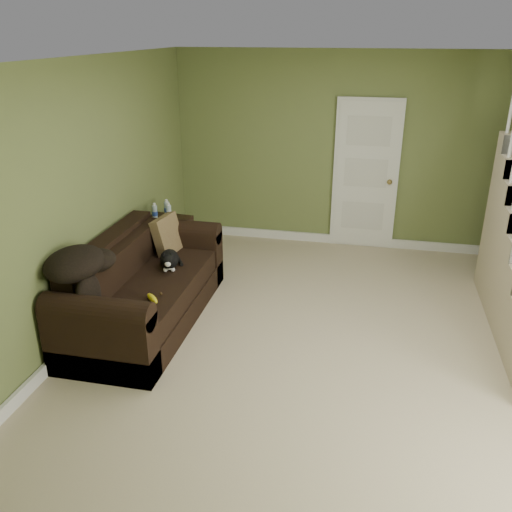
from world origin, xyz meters
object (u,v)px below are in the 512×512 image
at_px(sofa, 143,290).
at_px(banana, 152,298).
at_px(side_table, 166,244).
at_px(cat, 168,260).

bearing_deg(sofa, banana, -56.00).
bearing_deg(side_table, cat, -66.59).
bearing_deg(cat, sofa, -140.78).
relative_size(sofa, side_table, 2.56).
xyz_separation_m(side_table, banana, (0.55, -1.75, 0.18)).
bearing_deg(sofa, side_table, 100.78).
relative_size(sofa, banana, 10.82).
distance_m(sofa, cat, 0.42).
bearing_deg(banana, sofa, 79.66).
height_order(side_table, cat, side_table).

